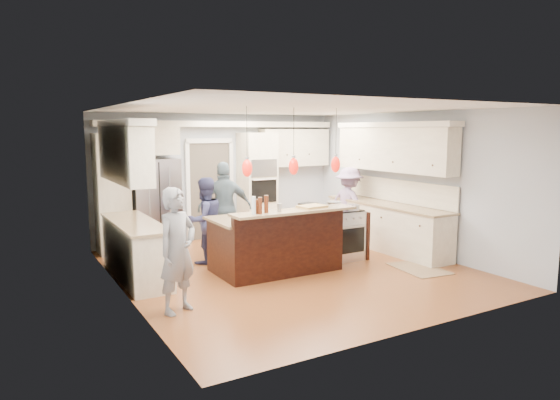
{
  "coord_description": "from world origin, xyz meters",
  "views": [
    {
      "loc": [
        -4.27,
        -7.09,
        2.36
      ],
      "look_at": [
        0.0,
        0.35,
        1.15
      ],
      "focal_mm": 32.0,
      "sensor_mm": 36.0,
      "label": 1
    }
  ],
  "objects_px": {
    "person_bar_end": "(177,251)",
    "island_range": "(340,234)",
    "person_far_left": "(205,221)",
    "kitchen_island": "(276,242)",
    "refrigerator": "(155,204)"
  },
  "relations": [
    {
      "from": "island_range",
      "to": "person_far_left",
      "type": "bearing_deg",
      "value": 156.85
    },
    {
      "from": "island_range",
      "to": "person_far_left",
      "type": "height_order",
      "value": "person_far_left"
    },
    {
      "from": "refrigerator",
      "to": "person_bar_end",
      "type": "xyz_separation_m",
      "value": [
        -0.75,
        -3.64,
        -0.08
      ]
    },
    {
      "from": "island_range",
      "to": "person_far_left",
      "type": "xyz_separation_m",
      "value": [
        -2.26,
        0.97,
        0.31
      ]
    },
    {
      "from": "refrigerator",
      "to": "person_far_left",
      "type": "relative_size",
      "value": 1.17
    },
    {
      "from": "refrigerator",
      "to": "kitchen_island",
      "type": "bearing_deg",
      "value": -63.09
    },
    {
      "from": "person_bar_end",
      "to": "person_far_left",
      "type": "relative_size",
      "value": 1.07
    },
    {
      "from": "island_range",
      "to": "refrigerator",
      "type": "bearing_deg",
      "value": 137.41
    },
    {
      "from": "person_bar_end",
      "to": "person_far_left",
      "type": "xyz_separation_m",
      "value": [
        1.2,
        2.12,
        -0.05
      ]
    },
    {
      "from": "person_bar_end",
      "to": "island_range",
      "type": "bearing_deg",
      "value": -7.09
    },
    {
      "from": "refrigerator",
      "to": "island_range",
      "type": "height_order",
      "value": "refrigerator"
    },
    {
      "from": "person_bar_end",
      "to": "person_far_left",
      "type": "height_order",
      "value": "person_bar_end"
    },
    {
      "from": "kitchen_island",
      "to": "refrigerator",
      "type": "bearing_deg",
      "value": 116.91
    },
    {
      "from": "kitchen_island",
      "to": "person_bar_end",
      "type": "bearing_deg",
      "value": -152.34
    },
    {
      "from": "island_range",
      "to": "person_bar_end",
      "type": "relative_size",
      "value": 0.56
    }
  ]
}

